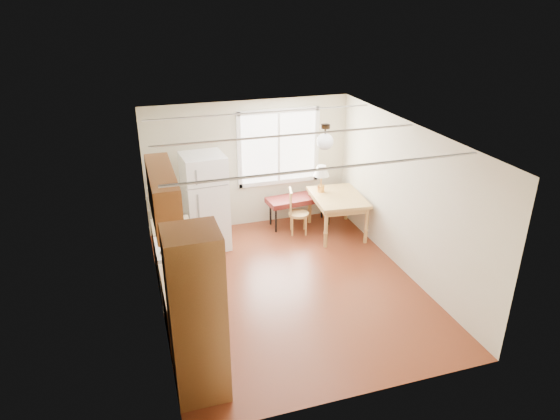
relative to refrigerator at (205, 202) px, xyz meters
name	(u,v)px	position (x,y,z in m)	size (l,w,h in m)	color
room_shell	(290,215)	(1.00, -1.76, 0.37)	(4.60, 5.60, 2.62)	#521F10
kitchen_run	(183,277)	(-0.72, -2.40, -0.04)	(0.65, 3.40, 2.20)	brown
window_unit	(279,147)	(1.60, 0.71, 0.67)	(1.64, 0.05, 1.51)	white
pendant_light	(325,141)	(1.70, -1.36, 1.35)	(0.26, 0.26, 0.40)	#2F2215
refrigerator	(205,202)	(0.00, 0.00, 0.00)	(0.78, 0.78, 1.76)	white
bench	(300,200)	(1.93, 0.35, -0.34)	(1.37, 0.62, 0.61)	#561614
dining_table	(338,201)	(2.50, -0.19, -0.22)	(1.03, 1.31, 0.77)	#B18544
chair	(294,209)	(1.70, 0.03, -0.38)	(0.42, 0.41, 0.89)	#B18544
table_lamp	(321,173)	(2.27, 0.12, 0.27)	(0.30, 0.30, 0.53)	gold
coffee_maker	(188,292)	(-0.72, -3.07, 0.15)	(0.23, 0.27, 0.37)	black
kettle	(177,260)	(-0.76, -2.16, 0.11)	(0.11, 0.11, 0.22)	red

